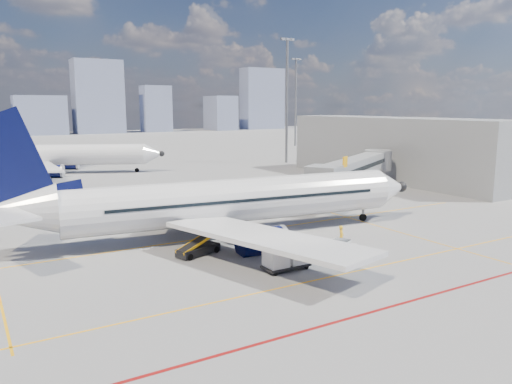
% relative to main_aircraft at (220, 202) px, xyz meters
% --- Properties ---
extents(ground, '(420.00, 420.00, 0.00)m').
position_rel_main_aircraft_xyz_m(ground, '(1.40, -7.69, -3.22)').
color(ground, gray).
rests_on(ground, ground).
extents(apron_markings, '(90.00, 35.12, 0.01)m').
position_rel_main_aircraft_xyz_m(apron_markings, '(0.82, -11.60, -3.21)').
color(apron_markings, '#FFA80D').
rests_on(apron_markings, ground).
extents(jet_bridge, '(23.55, 15.78, 6.30)m').
position_rel_main_aircraft_xyz_m(jet_bridge, '(24.91, 9.22, 0.52)').
color(jet_bridge, '#9A9EA2').
rests_on(jet_bridge, ground).
extents(terminal_block, '(10.00, 42.00, 10.00)m').
position_rel_main_aircraft_xyz_m(terminal_block, '(41.35, 18.31, 1.78)').
color(terminal_block, '#9A9EA2').
rests_on(terminal_block, ground).
extents(floodlight_mast_ne, '(3.20, 0.61, 25.45)m').
position_rel_main_aircraft_xyz_m(floodlight_mast_ne, '(39.40, 47.31, 10.37)').
color(floodlight_mast_ne, slate).
rests_on(floodlight_mast_ne, ground).
extents(floodlight_mast_far, '(3.20, 0.61, 25.45)m').
position_rel_main_aircraft_xyz_m(floodlight_mast_far, '(66.40, 82.31, 10.37)').
color(floodlight_mast_far, slate).
rests_on(floodlight_mast_far, ground).
extents(distant_skyline, '(252.79, 15.75, 31.13)m').
position_rel_main_aircraft_xyz_m(distant_skyline, '(6.05, 182.31, 8.22)').
color(distant_skyline, slate).
rests_on(distant_skyline, ground).
extents(main_aircraft, '(41.64, 36.20, 12.19)m').
position_rel_main_aircraft_xyz_m(main_aircraft, '(0.00, 0.00, 0.00)').
color(main_aircraft, silver).
rests_on(main_aircraft, ground).
extents(second_aircraft, '(36.41, 30.70, 11.23)m').
position_rel_main_aircraft_xyz_m(second_aircraft, '(-5.96, 54.10, 0.01)').
color(second_aircraft, silver).
rests_on(second_aircraft, ground).
extents(baggage_tug, '(2.65, 2.21, 1.61)m').
position_rel_main_aircraft_xyz_m(baggage_tug, '(5.28, -10.80, -2.45)').
color(baggage_tug, silver).
rests_on(baggage_tug, ground).
extents(cargo_dolly, '(3.55, 1.61, 1.94)m').
position_rel_main_aircraft_xyz_m(cargo_dolly, '(-0.10, -10.82, -2.16)').
color(cargo_dolly, black).
rests_on(cargo_dolly, ground).
extents(belt_loader, '(5.40, 2.70, 2.18)m').
position_rel_main_aircraft_xyz_m(belt_loader, '(-3.98, -4.07, -2.65)').
color(belt_loader, black).
rests_on(belt_loader, ground).
extents(ramp_worker, '(0.74, 0.82, 1.87)m').
position_rel_main_aircraft_xyz_m(ramp_worker, '(7.28, -8.28, -2.28)').
color(ramp_worker, yellow).
rests_on(ramp_worker, ground).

